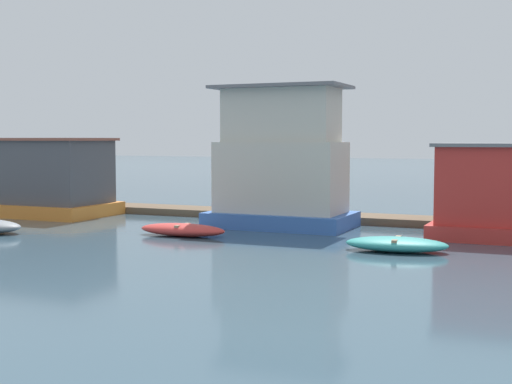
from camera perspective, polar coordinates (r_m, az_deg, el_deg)
ground_plane at (r=28.17m, az=0.82°, el=-2.70°), size 200.00×200.00×0.00m
dock_walkway at (r=30.53m, az=2.70°, el=-1.89°), size 33.80×1.97×0.30m
houseboat_orange at (r=33.15m, az=-16.20°, el=1.07°), size 5.43×3.85×3.47m
houseboat_blue at (r=27.54m, az=2.02°, el=2.20°), size 5.49×3.21×5.46m
dinghy_red at (r=25.24m, az=-5.91°, el=-3.02°), size 3.29×1.25×0.45m
dinghy_teal at (r=22.09m, az=11.17°, el=-4.12°), size 3.22×1.73×0.44m
mooring_post_centre at (r=35.12m, az=-15.61°, el=0.31°), size 0.31×0.31×2.18m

